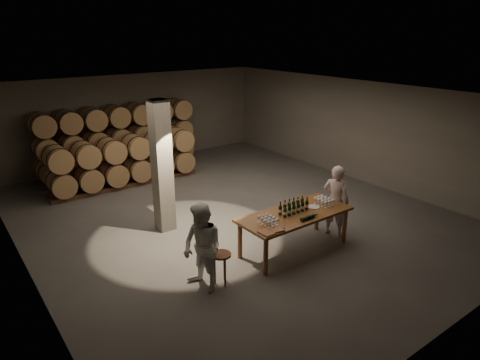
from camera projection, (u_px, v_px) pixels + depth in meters
room at (162, 167)px, 10.12m from camera, size 12.00×12.00×12.00m
tasting_table at (295, 217)px, 9.35m from camera, size 2.60×1.10×0.90m
barrel_stack_back at (118, 138)px, 14.51m from camera, size 5.48×0.95×2.31m
barrel_stack_front at (124, 160)px, 13.36m from camera, size 4.70×0.95×1.57m
bottle_cluster at (294, 208)px, 9.32m from camera, size 0.73×0.23×0.31m
lying_bottles at (308, 218)px, 9.00m from camera, size 0.48×0.08×0.08m
glass_cluster_left at (268, 219)px, 8.77m from camera, size 0.30×0.41×0.16m
glass_cluster_right at (324, 200)px, 9.73m from camera, size 0.30×0.41×0.17m
plate at (314, 207)px, 9.62m from camera, size 0.27×0.27×0.02m
notebook_near at (277, 230)px, 8.50m from camera, size 0.28×0.24×0.03m
notebook_corner at (266, 233)px, 8.40m from camera, size 0.24×0.31×0.03m
pen at (282, 229)px, 8.58m from camera, size 0.14×0.03×0.01m
stool at (221, 259)px, 8.19m from camera, size 0.39×0.39×0.64m
person_man at (336, 201)px, 10.07m from camera, size 0.62×0.74×1.74m
person_woman at (202, 248)px, 7.90m from camera, size 0.78×0.93×1.73m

